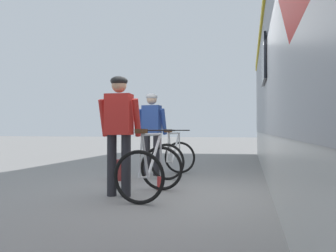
{
  "coord_description": "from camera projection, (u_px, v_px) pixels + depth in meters",
  "views": [
    {
      "loc": [
        0.95,
        -4.78,
        0.97
      ],
      "look_at": [
        -0.59,
        1.37,
        1.05
      ],
      "focal_mm": 34.6,
      "sensor_mm": 36.0,
      "label": 1
    }
  ],
  "objects": [
    {
      "name": "ground_plane",
      "position": [
        184.0,
        195.0,
        4.85
      ],
      "size": [
        80.0,
        80.0,
        0.0
      ],
      "primitive_type": "plane",
      "color": "gray"
    },
    {
      "name": "water_bottle_near_the_bikes",
      "position": [
        159.0,
        183.0,
        5.23
      ],
      "size": [
        0.08,
        0.08,
        0.21
      ],
      "primitive_type": "cylinder",
      "color": "red",
      "rests_on": "ground"
    },
    {
      "name": "bicycle_far_silver",
      "position": [
        151.0,
        169.0,
        4.7
      ],
      "size": [
        0.74,
        1.09,
        0.99
      ],
      "color": "black",
      "rests_on": "ground"
    },
    {
      "name": "backpack_on_platform",
      "position": [
        120.0,
        170.0,
        6.23
      ],
      "size": [
        0.31,
        0.23,
        0.4
      ],
      "primitive_type": "cube",
      "rotation": [
        0.0,
        0.0,
        0.2
      ],
      "color": "maroon",
      "rests_on": "ground"
    },
    {
      "name": "cyclist_far_in_red",
      "position": [
        119.0,
        124.0,
        4.76
      ],
      "size": [
        0.62,
        0.32,
        1.76
      ],
      "color": "#232328",
      "rests_on": "ground"
    },
    {
      "name": "bicycle_near_white",
      "position": [
        174.0,
        157.0,
        6.75
      ],
      "size": [
        0.75,
        1.1,
        0.99
      ],
      "color": "black",
      "rests_on": "ground"
    },
    {
      "name": "cyclist_near_in_blue",
      "position": [
        152.0,
        126.0,
        6.96
      ],
      "size": [
        0.63,
        0.34,
        1.76
      ],
      "color": "#232328",
      "rests_on": "ground"
    }
  ]
}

